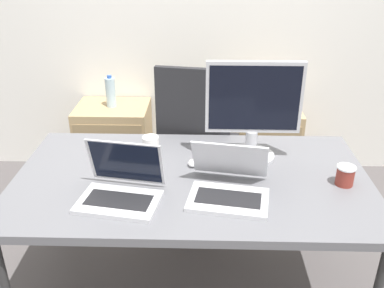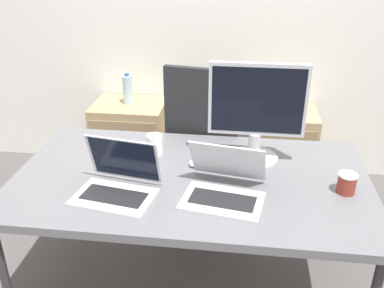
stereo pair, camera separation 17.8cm
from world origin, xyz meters
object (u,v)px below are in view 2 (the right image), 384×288
Objects in this scene: cabinet_left at (131,140)px; coffee_cup_brown at (347,183)px; mouse at (194,163)px; monitor at (257,113)px; cabinet_right at (277,148)px; office_chair at (208,161)px; laptop_left at (117,184)px; coffee_cup_white at (155,144)px; water_bottle at (128,90)px; laptop_right at (224,187)px.

coffee_cup_brown is at bearing -43.51° from cabinet_left.
monitor is at bearing 18.52° from mouse.
coffee_cup_brown is (0.20, -1.28, 0.47)m from cabinet_right.
office_chair reaches higher than laptop_left.
cabinet_left is 1.54m from laptop_left.
coffee_cup_white is at bearing 153.05° from mouse.
cabinet_left is 1.55m from monitor.
water_bottle is 0.47× the size of monitor.
laptop_right is 3.72× the size of coffee_cup_white.
laptop_left is at bearing -146.50° from monitor.
water_bottle is at bearing 132.45° from monitor.
cabinet_right is 1.70m from laptop_left.
cabinet_right is 9.26× the size of mouse.
laptop_left is 0.75m from monitor.
cabinet_right is at bearing 54.38° from coffee_cup_white.
coffee_cup_white is at bearing -67.48° from water_bottle.
laptop_left is 0.97× the size of laptop_right.
laptop_right reaches higher than mouse.
office_chair is 2.18× the size of monitor.
monitor is (0.28, -0.51, 0.56)m from office_chair.
cabinet_left is 1.19× the size of monitor.
water_bottle reaches higher than coffee_cup_white.
laptop_right is 4.15× the size of coffee_cup_brown.
laptop_right is 0.55m from coffee_cup_brown.
monitor is (0.13, 0.36, 0.21)m from laptop_right.
office_chair is at bearing -37.82° from water_bottle.
coffee_cup_brown is (0.54, 0.10, -0.00)m from laptop_right.
laptop_left is at bearing -172.04° from coffee_cup_brown.
coffee_cup_brown is (0.71, -0.16, 0.03)m from mouse.
coffee_cup_brown reaches higher than cabinet_right.
cabinet_right is (1.14, 0.00, 0.00)m from cabinet_left.
mouse is at bearing -161.48° from monitor.
laptop_right reaches higher than water_bottle.
cabinet_left is 5.82× the size of coffee_cup_white.
cabinet_left is 1.14m from cabinet_right.
office_chair reaches higher than cabinet_left.
water_bottle is at bearing 119.69° from mouse.
laptop_right is at bearing -59.73° from water_bottle.
cabinet_left is (-0.66, 0.51, -0.12)m from office_chair.
laptop_right is at bearing -103.64° from cabinet_right.
laptop_left is (0.34, -1.42, 0.48)m from cabinet_left.
cabinet_right is at bearing 78.65° from monitor.
laptop_right is (-0.34, -1.38, 0.47)m from cabinet_right.
mouse is (0.64, -1.12, 0.44)m from cabinet_left.
water_bottle is 1.60m from laptop_right.
cabinet_left is at bearing 132.51° from monitor.
cabinet_left is at bearing 112.57° from coffee_cup_white.
laptop_left is at bearing -175.27° from laptop_right.
monitor is at bearing -61.68° from office_chair.
coffee_cup_brown reaches higher than mouse.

